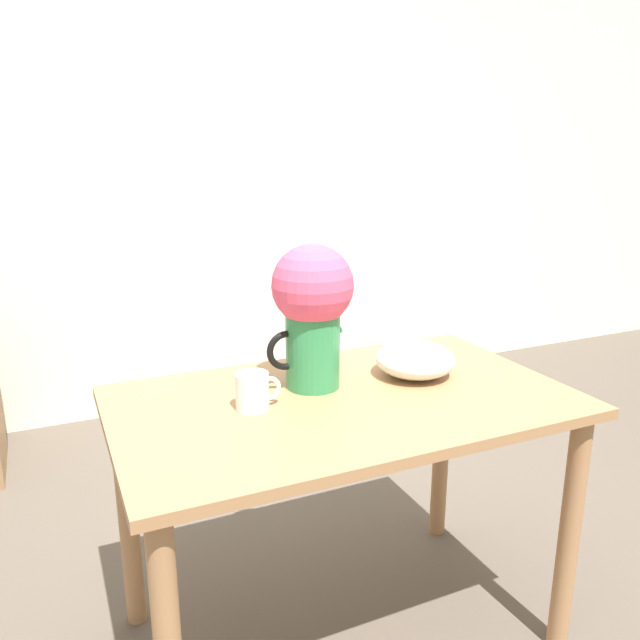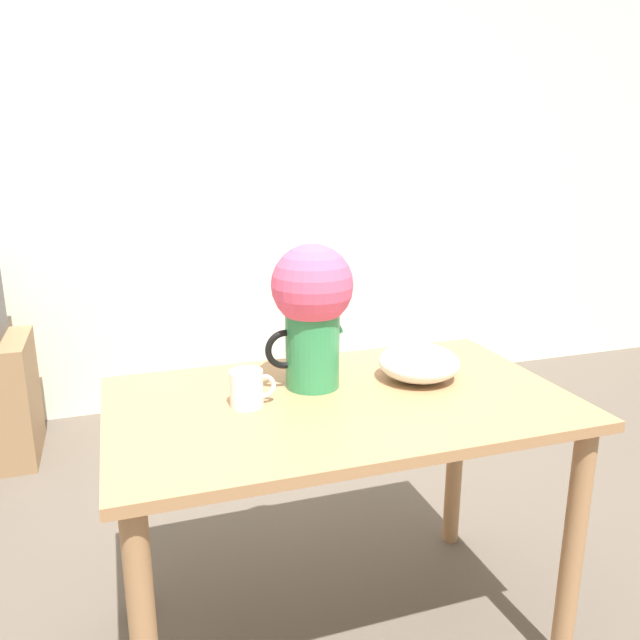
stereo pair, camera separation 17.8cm
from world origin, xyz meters
TOP-DOWN VIEW (x-y plane):
  - ground_plane at (0.00, 0.00)m, footprint 12.00×12.00m
  - wall_back at (0.00, 1.96)m, footprint 8.00×0.05m
  - table at (0.05, -0.07)m, footprint 1.27×0.76m
  - flower_vase at (-0.00, 0.05)m, footprint 0.26×0.23m
  - coffee_mug at (-0.21, -0.04)m, footprint 0.13×0.09m
  - white_bowl at (0.32, 0.00)m, footprint 0.24×0.24m

SIDE VIEW (x-z plane):
  - ground_plane at x=0.00m, z-range 0.00..0.00m
  - table at x=0.05m, z-range 0.27..1.06m
  - coffee_mug at x=-0.21m, z-range 0.79..0.89m
  - white_bowl at x=0.32m, z-range 0.79..0.89m
  - flower_vase at x=0.00m, z-range 0.83..1.25m
  - wall_back at x=0.00m, z-range 0.00..2.60m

